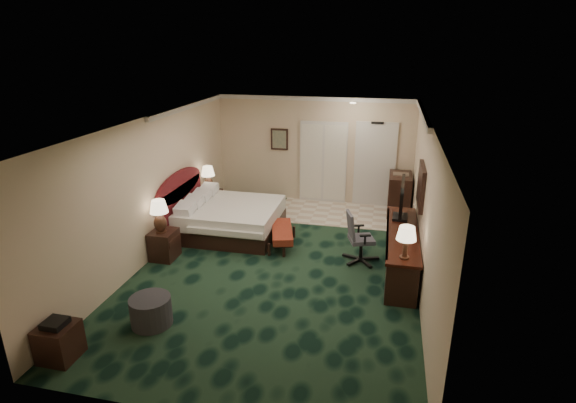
% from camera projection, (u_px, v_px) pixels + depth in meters
% --- Properties ---
extents(floor, '(5.00, 7.50, 0.00)m').
position_uv_depth(floor, '(280.00, 265.00, 8.49)').
color(floor, black).
rests_on(floor, ground).
extents(ceiling, '(5.00, 7.50, 0.00)m').
position_uv_depth(ceiling, '(279.00, 122.00, 7.58)').
color(ceiling, white).
rests_on(ceiling, wall_back).
extents(wall_back, '(5.00, 0.00, 2.70)m').
position_uv_depth(wall_back, '(314.00, 150.00, 11.48)').
color(wall_back, beige).
rests_on(wall_back, ground).
extents(wall_front, '(5.00, 0.00, 2.70)m').
position_uv_depth(wall_front, '(194.00, 315.00, 4.59)').
color(wall_front, beige).
rests_on(wall_front, ground).
extents(wall_left, '(0.00, 7.50, 2.70)m').
position_uv_depth(wall_left, '(152.00, 188.00, 8.55)').
color(wall_left, beige).
rests_on(wall_left, ground).
extents(wall_right, '(0.00, 7.50, 2.70)m').
position_uv_depth(wall_right, '(424.00, 208.00, 7.52)').
color(wall_right, beige).
rests_on(wall_right, ground).
extents(crown_molding, '(5.00, 7.50, 0.10)m').
position_uv_depth(crown_molding, '(279.00, 125.00, 7.59)').
color(crown_molding, silver).
rests_on(crown_molding, wall_back).
extents(tile_patch, '(3.20, 1.70, 0.01)m').
position_uv_depth(tile_patch, '(344.00, 214.00, 10.97)').
color(tile_patch, '#BDA890').
rests_on(tile_patch, ground).
extents(headboard, '(0.12, 2.00, 1.40)m').
position_uv_depth(headboard, '(181.00, 203.00, 9.67)').
color(headboard, '#501719').
rests_on(headboard, ground).
extents(entry_door, '(1.02, 0.06, 2.18)m').
position_uv_depth(entry_door, '(375.00, 165.00, 11.24)').
color(entry_door, silver).
rests_on(entry_door, ground).
extents(closet_doors, '(1.20, 0.06, 2.10)m').
position_uv_depth(closet_doors, '(323.00, 162.00, 11.49)').
color(closet_doors, silver).
rests_on(closet_doors, ground).
extents(wall_art, '(0.45, 0.06, 0.55)m').
position_uv_depth(wall_art, '(279.00, 139.00, 11.54)').
color(wall_art, '#54655A').
rests_on(wall_art, wall_back).
extents(wall_mirror, '(0.05, 0.95, 0.75)m').
position_uv_depth(wall_mirror, '(421.00, 186.00, 8.01)').
color(wall_mirror, white).
rests_on(wall_mirror, wall_right).
extents(bed, '(2.02, 1.88, 0.64)m').
position_uv_depth(bed, '(231.00, 219.00, 9.80)').
color(bed, silver).
rests_on(bed, ground).
extents(nightstand_near, '(0.45, 0.52, 0.56)m').
position_uv_depth(nightstand_near, '(164.00, 245.00, 8.67)').
color(nightstand_near, black).
rests_on(nightstand_near, ground).
extents(nightstand_far, '(0.49, 0.56, 0.61)m').
position_uv_depth(nightstand_far, '(210.00, 203.00, 10.79)').
color(nightstand_far, black).
rests_on(nightstand_far, ground).
extents(lamp_near, '(0.37, 0.37, 0.64)m').
position_uv_depth(lamp_near, '(160.00, 216.00, 8.42)').
color(lamp_near, black).
rests_on(lamp_near, nightstand_near).
extents(lamp_far, '(0.38, 0.38, 0.60)m').
position_uv_depth(lamp_far, '(208.00, 179.00, 10.63)').
color(lamp_far, black).
rests_on(lamp_far, nightstand_far).
extents(bed_bench, '(0.69, 1.21, 0.39)m').
position_uv_depth(bed_bench, '(282.00, 237.00, 9.21)').
color(bed_bench, maroon).
rests_on(bed_bench, ground).
extents(ottoman, '(0.72, 0.72, 0.44)m').
position_uv_depth(ottoman, '(151.00, 311.00, 6.66)').
color(ottoman, '#2C2B30').
rests_on(ottoman, ground).
extents(side_table, '(0.46, 0.46, 0.50)m').
position_uv_depth(side_table, '(59.00, 342.00, 5.93)').
color(side_table, black).
rests_on(side_table, ground).
extents(desk, '(0.56, 2.62, 0.75)m').
position_uv_depth(desk, '(401.00, 251.00, 8.19)').
color(desk, black).
rests_on(desk, ground).
extents(tv, '(0.12, 0.98, 0.76)m').
position_uv_depth(tv, '(402.00, 200.00, 8.56)').
color(tv, black).
rests_on(tv, desk).
extents(desk_lamp, '(0.40, 0.40, 0.55)m').
position_uv_depth(desk_lamp, '(406.00, 242.00, 7.01)').
color(desk_lamp, black).
rests_on(desk_lamp, desk).
extents(desk_chair, '(0.73, 0.71, 1.01)m').
position_uv_depth(desk_chair, '(362.00, 237.00, 8.47)').
color(desk_chair, '#474755').
rests_on(desk_chair, ground).
extents(minibar, '(0.52, 0.94, 0.99)m').
position_uv_depth(minibar, '(399.00, 195.00, 10.81)').
color(minibar, black).
rests_on(minibar, ground).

